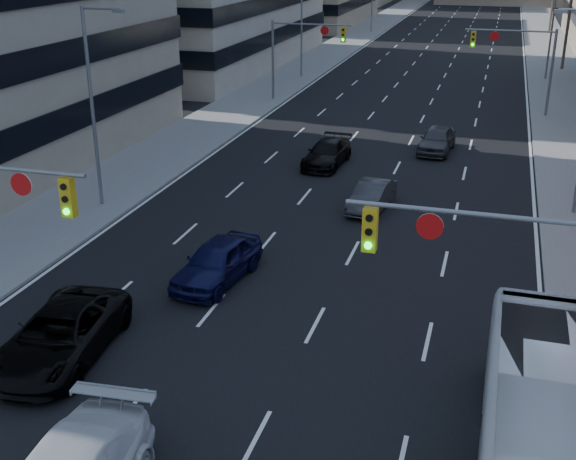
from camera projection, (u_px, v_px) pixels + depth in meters
The scene contains 16 objects.
road_surface at pixel (469, 9), 128.75m from camera, with size 18.00×300.00×0.02m, color black.
sidewalk_left at pixel (405, 7), 131.73m from camera, with size 5.00×300.00×0.15m, color slate.
sidewalk_right at pixel (537, 10), 125.72m from camera, with size 5.00×300.00×0.15m, color slate.
signal_near_right at pixel (512, 278), 16.64m from camera, with size 6.59×0.33×6.00m.
signal_far_left at pixel (302, 45), 53.52m from camera, with size 6.09×0.33×6.00m.
signal_far_right at pixel (518, 53), 49.51m from camera, with size 6.09×0.33×6.00m.
utility_pole_midblock at pixel (570, 7), 66.46m from camera, with size 2.20×0.28×11.00m.
streetlight_left_near at pixel (95, 99), 31.70m from camera, with size 2.03×0.22×9.00m.
streetlight_left_mid at pixel (303, 20), 62.83m from camera, with size 2.03×0.22×9.00m.
streetlight_right_far at pixel (551, 21), 61.88m from camera, with size 2.03×0.22×9.00m.
black_pickup at pixel (61, 335), 21.23m from camera, with size 2.55×5.53×1.54m, color black.
transit_bus at pixel (542, 446), 15.47m from camera, with size 2.50×10.69×2.98m, color silver.
sedan_blue at pixel (217, 262), 26.04m from camera, with size 1.83×4.55×1.55m, color #0D0E34.
sedan_grey_center at pixel (372, 196), 33.09m from camera, with size 1.35×3.86×1.27m, color #303032.
sedan_black_far at pixel (327, 153), 39.55m from camera, with size 1.89×4.66×1.35m, color black.
sedan_grey_right at pixel (437, 139), 42.03m from camera, with size 1.77×4.39×1.50m, color #38383A.
Camera 1 is at (6.72, -7.87, 11.59)m, focal length 45.00 mm.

